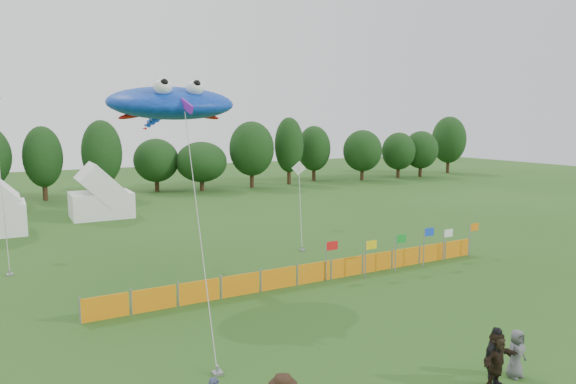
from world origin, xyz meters
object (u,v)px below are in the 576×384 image
barrier_fence (314,273)px  spectator_f (496,360)px  spectator_e (516,354)px  stingray_kite (170,104)px  tent_right (101,197)px  spectator_d (495,357)px

barrier_fence → spectator_f: size_ratio=12.41×
barrier_fence → spectator_e: spectator_e is taller
barrier_fence → stingray_kite: stingray_kite is taller
tent_right → stingray_kite: bearing=-89.2°
tent_right → barrier_fence: bearing=-75.0°
barrier_fence → stingray_kite: 10.90m
spectator_d → tent_right: bearing=89.6°
stingray_kite → barrier_fence: bearing=-30.6°
barrier_fence → spectator_d: size_ratio=11.59×
spectator_e → spectator_f: 1.11m
spectator_d → spectator_e: bearing=-5.3°
tent_right → stingray_kite: stingray_kite is taller
barrier_fence → tent_right: bearing=105.0°
tent_right → spectator_e: 35.55m
spectator_d → spectator_e: size_ratio=1.22×
tent_right → spectator_e: size_ratio=3.17×
barrier_fence → stingray_kite: (-6.03, 3.57, 8.34)m
spectator_d → spectator_f: spectator_d is taller
tent_right → barrier_fence: size_ratio=0.22×
tent_right → spectator_e: (6.80, -34.88, -0.97)m
tent_right → spectator_f: tent_right is taller
spectator_d → spectator_f: (0.01, -0.05, -0.06)m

